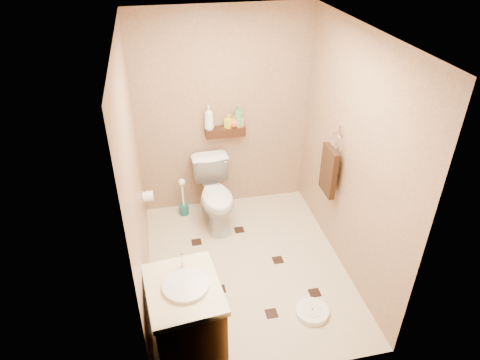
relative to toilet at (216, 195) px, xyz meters
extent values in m
plane|color=beige|center=(0.18, -0.83, -0.38)|extent=(2.50, 2.50, 0.00)
cube|color=#A47E5D|center=(0.18, 0.42, 0.82)|extent=(2.00, 0.04, 2.40)
cube|color=#A47E5D|center=(0.18, -2.08, 0.82)|extent=(2.00, 0.04, 2.40)
cube|color=#A47E5D|center=(-0.82, -0.83, 0.82)|extent=(0.04, 2.50, 2.40)
cube|color=#A47E5D|center=(1.18, -0.83, 0.82)|extent=(0.04, 2.50, 2.40)
cube|color=white|center=(0.18, -0.83, 2.02)|extent=(2.00, 2.50, 0.02)
cube|color=#3C1F10|center=(0.18, 0.34, 0.64)|extent=(0.46, 0.14, 0.10)
cube|color=black|center=(-0.15, -1.09, -0.38)|extent=(0.11, 0.11, 0.01)
cube|color=black|center=(0.53, -0.80, -0.38)|extent=(0.11, 0.11, 0.01)
cube|color=black|center=(0.27, -1.48, -0.38)|extent=(0.11, 0.11, 0.01)
cube|color=black|center=(-0.29, -0.33, -0.38)|extent=(0.11, 0.11, 0.01)
cube|color=black|center=(0.76, -1.32, -0.38)|extent=(0.11, 0.11, 0.01)
cube|color=black|center=(0.23, -0.22, -0.38)|extent=(0.11, 0.11, 0.01)
imported|color=white|center=(0.00, 0.00, 0.00)|extent=(0.47, 0.78, 0.77)
cube|color=brown|center=(-0.52, -1.76, 0.00)|extent=(0.57, 0.67, 0.76)
cube|color=beige|center=(-0.52, -1.76, 0.40)|extent=(0.61, 0.71, 0.05)
cylinder|color=white|center=(-0.50, -1.76, 0.43)|extent=(0.35, 0.35, 0.05)
cylinder|color=silver|center=(-0.50, -1.55, 0.49)|extent=(0.03, 0.03, 0.12)
cylinder|color=white|center=(0.64, -1.56, -0.36)|extent=(0.32, 0.32, 0.06)
cylinder|color=white|center=(0.64, -1.56, -0.33)|extent=(0.18, 0.18, 0.01)
cylinder|color=#175C58|center=(-0.37, 0.24, -0.32)|extent=(0.12, 0.12, 0.13)
cylinder|color=white|center=(-0.37, 0.24, -0.09)|extent=(0.02, 0.02, 0.36)
sphere|color=white|center=(-0.37, 0.24, 0.08)|extent=(0.08, 0.08, 0.08)
cube|color=silver|center=(1.17, -0.58, 1.00)|extent=(0.03, 0.06, 0.08)
torus|color=silver|center=(1.13, -0.58, 0.88)|extent=(0.02, 0.19, 0.19)
cube|color=#392211|center=(1.09, -0.58, 0.54)|extent=(0.06, 0.30, 0.52)
cylinder|color=white|center=(-0.76, -0.18, 0.22)|extent=(0.11, 0.11, 0.11)
cylinder|color=silver|center=(-0.80, -0.18, 0.28)|extent=(0.04, 0.02, 0.02)
imported|color=white|center=(0.00, 0.34, 0.83)|extent=(0.11, 0.11, 0.28)
imported|color=yellow|center=(0.22, 0.34, 0.77)|extent=(0.10, 0.10, 0.16)
imported|color=orange|center=(0.29, 0.34, 0.75)|extent=(0.14, 0.14, 0.14)
imported|color=#39AC59|center=(0.34, 0.34, 0.81)|extent=(0.11, 0.11, 0.26)
imported|color=#D17745|center=(0.35, 0.34, 0.77)|extent=(0.10, 0.10, 0.17)
camera|label=1|loc=(-0.57, -4.06, 2.80)|focal=32.00mm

